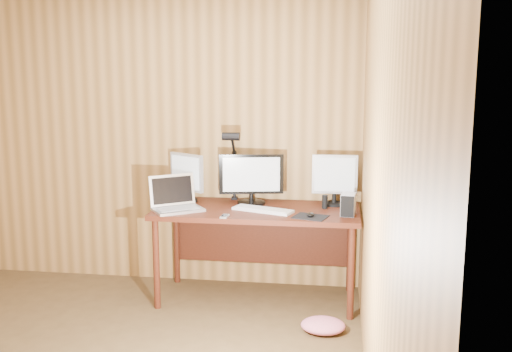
% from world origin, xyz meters
% --- Properties ---
extents(room_shell, '(4.00, 4.00, 4.00)m').
position_xyz_m(room_shell, '(0.00, 0.00, 1.25)').
color(room_shell, '#4F381E').
rests_on(room_shell, ground).
extents(desk, '(1.60, 0.70, 0.75)m').
position_xyz_m(desk, '(0.93, 1.70, 0.63)').
color(desk, '#441A0E').
rests_on(desk, floor).
extents(monitor_center, '(0.52, 0.23, 0.41)m').
position_xyz_m(monitor_center, '(0.86, 1.78, 0.96)').
color(monitor_center, black).
rests_on(monitor_center, desk).
extents(monitor_left, '(0.32, 0.21, 0.40)m').
position_xyz_m(monitor_left, '(0.33, 1.80, 0.96)').
color(monitor_left, black).
rests_on(monitor_left, desk).
extents(monitor_right, '(0.36, 0.17, 0.41)m').
position_xyz_m(monitor_right, '(1.53, 1.84, 0.97)').
color(monitor_right, black).
rests_on(monitor_right, desk).
extents(laptop, '(0.46, 0.44, 0.26)m').
position_xyz_m(laptop, '(0.30, 1.52, 0.81)').
color(laptop, silver).
rests_on(laptop, desk).
extents(keyboard, '(0.49, 0.29, 0.02)m').
position_xyz_m(keyboard, '(0.99, 1.56, 0.76)').
color(keyboard, white).
rests_on(keyboard, desk).
extents(mousepad, '(0.29, 0.26, 0.00)m').
position_xyz_m(mousepad, '(1.36, 1.42, 0.75)').
color(mousepad, black).
rests_on(mousepad, desk).
extents(mouse, '(0.09, 0.11, 0.03)m').
position_xyz_m(mouse, '(1.36, 1.42, 0.77)').
color(mouse, black).
rests_on(mouse, mousepad).
extents(hard_drive, '(0.12, 0.16, 0.16)m').
position_xyz_m(hard_drive, '(1.64, 1.52, 0.83)').
color(hard_drive, silver).
rests_on(hard_drive, desk).
extents(phone, '(0.06, 0.11, 0.01)m').
position_xyz_m(phone, '(0.73, 1.33, 0.76)').
color(phone, silver).
rests_on(phone, desk).
extents(speaker, '(0.04, 0.04, 0.11)m').
position_xyz_m(speaker, '(1.46, 1.71, 0.80)').
color(speaker, black).
rests_on(speaker, desk).
extents(desk_lamp, '(0.14, 0.20, 0.62)m').
position_xyz_m(desk_lamp, '(0.70, 1.86, 1.13)').
color(desk_lamp, black).
rests_on(desk_lamp, desk).
extents(fabric_pile, '(0.36, 0.32, 0.10)m').
position_xyz_m(fabric_pile, '(1.48, 1.08, 0.05)').
color(fabric_pile, '#D6677F').
rests_on(fabric_pile, floor).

